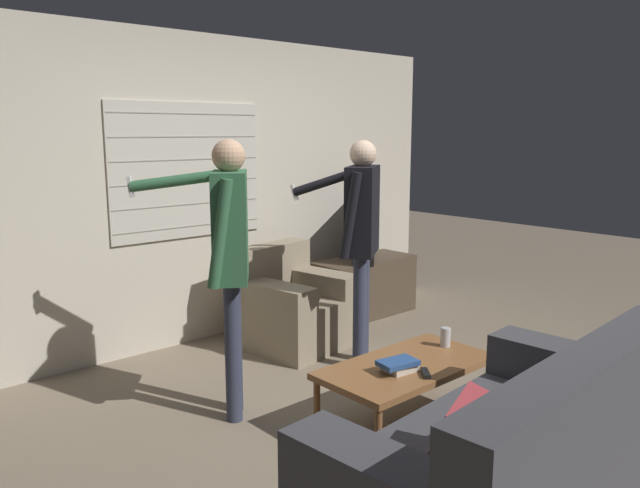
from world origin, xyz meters
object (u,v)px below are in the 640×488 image
object	(u,v)px
coffee_table	(407,369)
tv	(364,228)
couch_blue	(510,474)
person_left_standing	(229,244)
soda_can	(445,337)
armchair_beige	(291,306)
person_right_standing	(361,224)
book_stack	(399,365)
spare_remote	(425,373)

from	to	relation	value
coffee_table	tv	world-z (taller)	tv
couch_blue	person_left_standing	bearing A→B (deg)	90.44
soda_can	armchair_beige	bearing A→B (deg)	90.43
person_right_standing	book_stack	world-z (taller)	person_right_standing
person_right_standing	spare_remote	xyz separation A→B (m)	(-0.57, -1.10, -0.68)
armchair_beige	person_left_standing	distance (m)	1.58
armchair_beige	book_stack	size ratio (longest dim) A/B	3.72
person_left_standing	coffee_table	bearing A→B (deg)	-102.52
person_left_standing	spare_remote	xyz separation A→B (m)	(0.65, -1.00, -0.69)
tv	couch_blue	bearing A→B (deg)	11.50
person_right_standing	armchair_beige	bearing A→B (deg)	62.62
couch_blue	book_stack	xyz separation A→B (m)	(0.43, 1.00, 0.08)
person_left_standing	book_stack	distance (m)	1.24
spare_remote	person_right_standing	bearing A→B (deg)	103.31
armchair_beige	book_stack	bearing A→B (deg)	63.53
person_left_standing	spare_remote	size ratio (longest dim) A/B	13.84
coffee_table	spare_remote	distance (m)	0.21
book_stack	soda_can	world-z (taller)	soda_can
armchair_beige	tv	size ratio (longest dim) A/B	1.37
armchair_beige	spare_remote	bearing A→B (deg)	66.95
person_right_standing	spare_remote	world-z (taller)	person_right_standing
person_right_standing	soda_can	distance (m)	1.08
book_stack	soda_can	xyz separation A→B (m)	(0.55, 0.08, 0.02)
book_stack	soda_can	size ratio (longest dim) A/B	1.97
armchair_beige	soda_can	distance (m)	1.58
person_left_standing	person_right_standing	distance (m)	1.23
couch_blue	spare_remote	size ratio (longest dim) A/B	14.51
person_right_standing	book_stack	xyz separation A→B (m)	(-0.64, -0.96, -0.66)
person_right_standing	book_stack	size ratio (longest dim) A/B	6.87
coffee_table	person_right_standing	size ratio (longest dim) A/B	0.64
spare_remote	coffee_table	bearing A→B (deg)	113.25
tv	person_right_standing	bearing A→B (deg)	0.17
tv	person_left_standing	world-z (taller)	person_left_standing
tv	soda_can	distance (m)	2.10
armchair_beige	spare_remote	distance (m)	1.86
person_right_standing	spare_remote	distance (m)	1.42
armchair_beige	book_stack	xyz separation A→B (m)	(-0.54, -1.66, 0.11)
armchair_beige	spare_remote	xyz separation A→B (m)	(-0.47, -1.80, 0.08)
person_left_standing	soda_can	xyz separation A→B (m)	(1.13, -0.78, -0.64)
armchair_beige	tv	world-z (taller)	tv
person_left_standing	spare_remote	bearing A→B (deg)	-110.72
tv	person_left_standing	distance (m)	2.41
tv	soda_can	size ratio (longest dim) A/B	5.33
person_right_standing	book_stack	distance (m)	1.33
person_right_standing	tv	bearing A→B (deg)	7.30
book_stack	person_right_standing	bearing A→B (deg)	56.17
book_stack	soda_can	distance (m)	0.56
book_stack	coffee_table	bearing A→B (deg)	20.61
book_stack	spare_remote	world-z (taller)	book_stack
coffee_table	soda_can	size ratio (longest dim) A/B	8.68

